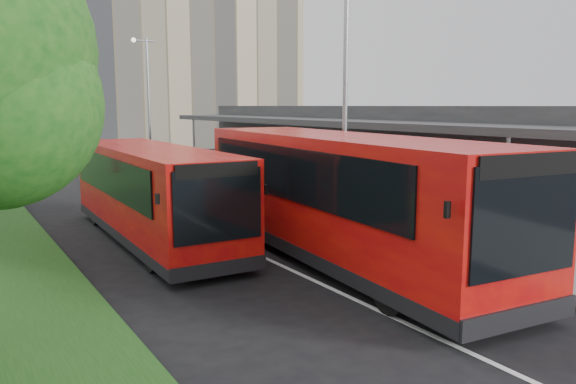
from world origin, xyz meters
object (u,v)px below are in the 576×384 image
litter_bin (253,178)px  car_far (11,142)px  lamp_post_near (343,83)px  car_near (69,147)px  lamp_post_far (147,94)px  bollard (200,166)px  bus_main (341,197)px  bus_second (152,193)px

litter_bin → car_far: size_ratio=0.20×
lamp_post_near → car_near: bearing=93.3°
lamp_post_far → bollard: 6.45m
bollard → litter_bin: bearing=-90.3°
bus_main → bollard: 19.03m
litter_bin → bus_main: bearing=-108.1°
litter_bin → bus_second: bearing=-135.0°
litter_bin → bollard: 6.48m
lamp_post_near → car_far: lamp_post_near is taller
lamp_post_far → lamp_post_near: bearing=-90.0°
car_near → car_far: size_ratio=0.78×
car_near → car_far: bearing=127.0°
lamp_post_near → lamp_post_far: same height
lamp_post_near → car_near: size_ratio=2.48×
bus_main → car_far: bus_main is taller
litter_bin → car_far: (-7.03, 33.91, 0.11)m
lamp_post_near → bus_main: (-2.56, -3.32, -3.04)m
lamp_post_near → bus_second: lamp_post_near is taller
bus_second → bus_main: bearing=-52.8°
lamp_post_far → car_near: (-2.04, 14.93, -4.17)m
lamp_post_near → car_far: 43.25m
lamp_post_near → car_far: size_ratio=1.94×
lamp_post_near → car_near: lamp_post_near is taller
lamp_post_near → car_near: (-2.04, 34.93, -4.17)m
bus_main → litter_bin: size_ratio=14.10×
litter_bin → bollard: bearing=89.7°
bollard → car_near: car_near is taller
car_far → bus_main: bearing=-71.6°
litter_bin → lamp_post_far: bearing=97.0°
bus_second → litter_bin: bearing=46.4°
lamp_post_near → car_far: bearing=97.5°
lamp_post_near → car_near: 35.24m
bus_second → car_far: bus_second is taller
bus_main → lamp_post_far: bearing=88.6°
litter_bin → bollard: (0.03, 6.48, 0.02)m
bus_main → litter_bin: bus_main is taller
bus_second → car_near: (3.93, 33.51, -0.89)m
bus_second → bollard: size_ratio=11.47×
bollard → car_near: (-3.46, 19.68, -0.03)m
lamp_post_far → car_near: bearing=97.8°
car_near → bus_second: bearing=-84.7°
bus_main → lamp_post_near: bearing=57.2°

